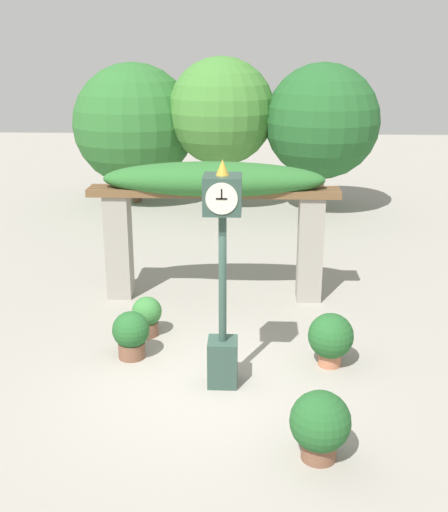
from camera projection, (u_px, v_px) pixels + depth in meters
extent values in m
plane|color=gray|center=(200.00, 386.00, 10.07)|extent=(60.00, 60.00, 0.00)
cube|color=#2D473D|center=(223.00, 362.00, 10.02)|extent=(0.46, 0.46, 0.75)
cylinder|color=#2D473D|center=(223.00, 280.00, 9.59)|extent=(0.12, 0.12, 1.99)
cylinder|color=gold|center=(223.00, 214.00, 9.27)|extent=(0.19, 0.19, 0.04)
cube|color=#2D473D|center=(223.00, 194.00, 9.18)|extent=(0.55, 0.55, 0.55)
cylinder|color=beige|center=(222.00, 199.00, 8.91)|extent=(0.45, 0.02, 0.45)
cylinder|color=beige|center=(223.00, 190.00, 9.45)|extent=(0.45, 0.02, 0.45)
cube|color=black|center=(222.00, 199.00, 8.90)|extent=(0.16, 0.01, 0.02)
cube|color=black|center=(222.00, 194.00, 8.88)|extent=(0.02, 0.01, 0.14)
cone|color=gold|center=(222.00, 167.00, 9.06)|extent=(0.19, 0.19, 0.23)
cube|color=gray|center=(119.00, 246.00, 13.34)|extent=(0.50, 0.50, 2.21)
cube|color=gray|center=(310.00, 249.00, 13.17)|extent=(0.50, 0.50, 2.21)
cube|color=brown|center=(213.00, 194.00, 12.65)|extent=(5.06, 0.11, 0.15)
cube|color=brown|center=(213.00, 193.00, 12.81)|extent=(5.06, 0.11, 0.15)
cube|color=brown|center=(214.00, 191.00, 12.97)|extent=(5.06, 0.11, 0.15)
cube|color=brown|center=(214.00, 189.00, 13.12)|extent=(5.06, 0.11, 0.15)
ellipsoid|color=#2D6B2D|center=(213.00, 179.00, 12.81)|extent=(4.46, 1.10, 0.70)
cylinder|color=brown|center=(132.00, 350.00, 10.94)|extent=(0.46, 0.46, 0.28)
sphere|color=#235B28|center=(131.00, 330.00, 10.83)|extent=(0.63, 0.63, 0.63)
cylinder|color=brown|center=(319.00, 450.00, 8.27)|extent=(0.46, 0.46, 0.25)
sphere|color=#235B28|center=(320.00, 421.00, 8.13)|extent=(0.79, 0.79, 0.79)
cylinder|color=#B26B4C|center=(329.00, 358.00, 10.68)|extent=(0.38, 0.38, 0.25)
sphere|color=#235B28|center=(331.00, 336.00, 10.55)|extent=(0.76, 0.76, 0.76)
cylinder|color=brown|center=(147.00, 328.00, 11.79)|extent=(0.40, 0.40, 0.26)
sphere|color=#387A38|center=(147.00, 311.00, 11.68)|extent=(0.55, 0.55, 0.55)
cylinder|color=brown|center=(137.00, 185.00, 21.61)|extent=(0.28, 0.28, 1.21)
sphere|color=#2D6B2D|center=(134.00, 125.00, 20.98)|extent=(3.97, 3.97, 3.97)
cylinder|color=brown|center=(222.00, 178.00, 20.82)|extent=(0.28, 0.28, 1.92)
sphere|color=#427F33|center=(221.00, 111.00, 20.15)|extent=(3.36, 3.36, 3.36)
cylinder|color=brown|center=(319.00, 186.00, 20.40)|extent=(0.28, 0.28, 1.61)
sphere|color=#235B28|center=(322.00, 121.00, 19.76)|extent=(3.54, 3.54, 3.54)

